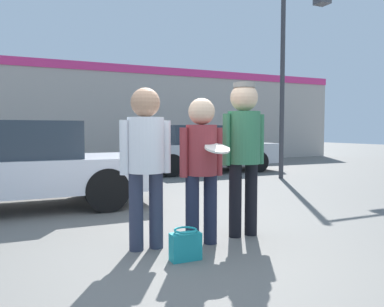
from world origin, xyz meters
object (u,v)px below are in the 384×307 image
at_px(person_left, 146,153).
at_px(parked_car_far, 204,149).
at_px(handbag, 185,245).
at_px(parked_car_near, 4,165).
at_px(street_lamp, 292,59).
at_px(person_right, 244,143).
at_px(person_middle_with_frisbee, 202,159).

xyz_separation_m(person_left, parked_car_far, (3.83, 6.53, -0.32)).
distance_m(person_left, handbag, 1.04).
distance_m(person_left, parked_car_near, 3.18).
relative_size(person_left, street_lamp, 0.34).
bearing_deg(person_right, handbag, -152.44).
relative_size(parked_car_near, parked_car_far, 1.02).
distance_m(parked_car_near, parked_car_far, 6.49).
height_order(person_right, street_lamp, street_lamp).
xyz_separation_m(person_right, handbag, (-0.96, -0.50, -0.97)).
bearing_deg(person_middle_with_frisbee, person_right, 10.47).
bearing_deg(handbag, street_lamp, 43.23).
relative_size(person_middle_with_frisbee, person_right, 0.89).
relative_size(person_middle_with_frisbee, parked_car_far, 0.36).
bearing_deg(person_right, person_middle_with_frisbee, -169.53).
xyz_separation_m(parked_car_far, handbag, (-3.58, -7.02, -0.57)).
bearing_deg(handbag, parked_car_near, 117.71).
xyz_separation_m(person_right, parked_car_near, (-2.69, 2.79, -0.40)).
height_order(person_left, street_lamp, street_lamp).
bearing_deg(person_middle_with_frisbee, person_left, 170.98).
bearing_deg(parked_car_far, person_right, -111.91).
height_order(person_left, person_middle_with_frisbee, person_left).
relative_size(parked_car_far, handbag, 14.72).
bearing_deg(person_middle_with_frisbee, street_lamp, 42.88).
distance_m(person_middle_with_frisbee, parked_car_far, 7.38).
distance_m(parked_car_near, handbag, 3.76).
bearing_deg(street_lamp, person_middle_with_frisbee, -137.12).
height_order(person_middle_with_frisbee, street_lamp, street_lamp).
height_order(person_middle_with_frisbee, handbag, person_middle_with_frisbee).
bearing_deg(person_left, street_lamp, 38.83).
bearing_deg(person_right, person_left, -179.27).
xyz_separation_m(person_middle_with_frisbee, street_lamp, (4.71, 4.38, 2.20)).
height_order(person_right, parked_car_near, person_right).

